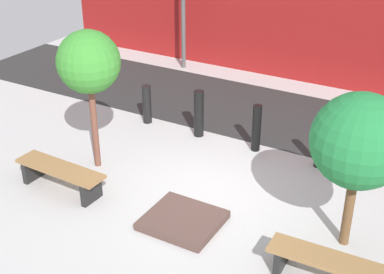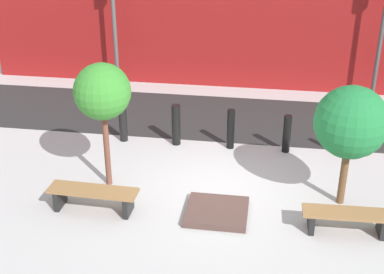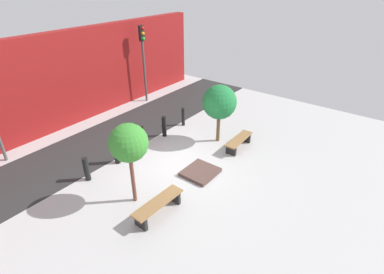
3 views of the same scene
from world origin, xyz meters
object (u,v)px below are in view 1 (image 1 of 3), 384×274
at_px(bollard_far_left, 147,104).
at_px(bollard_left, 199,114).
at_px(bollard_center, 256,128).
at_px(tree_behind_right_bench, 360,142).
at_px(bench_left, 60,173).
at_px(planter_bed, 183,220).
at_px(tree_behind_left_bench, 89,63).
at_px(bench_right, 326,264).
at_px(bollard_right, 321,145).

relative_size(bollard_far_left, bollard_left, 0.86).
bearing_deg(bollard_center, tree_behind_right_bench, -41.01).
bearing_deg(bollard_far_left, bench_left, -85.41).
xyz_separation_m(planter_bed, tree_behind_left_bench, (-2.44, 0.83, 2.05)).
xyz_separation_m(bench_right, planter_bed, (-2.44, 0.20, -0.25)).
relative_size(tree_behind_right_bench, bollard_right, 2.66).
distance_m(planter_bed, bollard_center, 2.98).
xyz_separation_m(bench_right, bollard_left, (-3.79, 3.15, 0.20)).
relative_size(tree_behind_right_bench, bollard_center, 2.49).
relative_size(bench_left, bollard_far_left, 2.00).
distance_m(bollard_center, bollard_right, 1.35).
bearing_deg(tree_behind_right_bench, bollard_far_left, 157.54).
distance_m(tree_behind_right_bench, bollard_right, 2.73).
relative_size(planter_bed, bollard_left, 1.16).
xyz_separation_m(planter_bed, tree_behind_right_bench, (2.44, 0.83, 1.72)).
bearing_deg(bench_right, bollard_center, 125.95).
bearing_deg(tree_behind_right_bench, bollard_center, 138.99).
relative_size(tree_behind_left_bench, bollard_right, 2.88).
height_order(tree_behind_right_bench, bollard_far_left, tree_behind_right_bench).
xyz_separation_m(bench_left, bench_right, (4.88, -0.00, -0.02)).
height_order(bollard_left, bollard_center, bollard_left).
bearing_deg(tree_behind_right_bench, bench_left, -168.11).
bearing_deg(bench_left, bollard_right, 41.57).
bearing_deg(bollard_right, bollard_far_left, 180.00).
bearing_deg(planter_bed, bollard_left, 114.54).
xyz_separation_m(bench_left, planter_bed, (2.44, 0.20, -0.28)).
bearing_deg(tree_behind_left_bench, bollard_left, 62.73).
xyz_separation_m(tree_behind_right_bench, bollard_left, (-3.79, 2.12, -1.27)).
relative_size(planter_bed, tree_behind_left_bench, 0.44).
bearing_deg(bollard_far_left, tree_behind_right_bench, -22.46).
bearing_deg(tree_behind_left_bench, bollard_center, 41.01).
height_order(bench_right, bollard_center, bollard_center).
xyz_separation_m(bench_right, bollard_right, (-1.09, 3.15, 0.16)).
height_order(bollard_center, bollard_right, bollard_center).
bearing_deg(planter_bed, bench_left, -175.32).
height_order(bench_right, planter_bed, bench_right).
relative_size(tree_behind_right_bench, bollard_far_left, 2.79).
bearing_deg(tree_behind_left_bench, planter_bed, -18.74).
xyz_separation_m(bollard_far_left, bollard_right, (4.04, 0.00, 0.02)).
xyz_separation_m(bench_left, tree_behind_left_bench, (0.00, 1.03, 1.78)).
height_order(bench_left, planter_bed, bench_left).
bearing_deg(planter_bed, tree_behind_right_bench, 18.74).
bearing_deg(tree_behind_left_bench, bench_right, -11.89).
distance_m(planter_bed, tree_behind_left_bench, 3.29).
distance_m(bollard_far_left, bollard_left, 1.35).
relative_size(bench_left, bench_right, 1.09).
relative_size(planter_bed, bollard_far_left, 1.34).
bearing_deg(bollard_right, planter_bed, -114.54).
height_order(tree_behind_left_bench, bollard_center, tree_behind_left_bench).
bearing_deg(bench_left, bench_right, 1.81).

